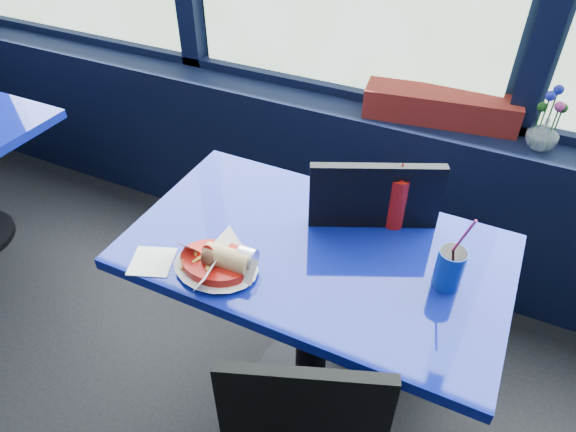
% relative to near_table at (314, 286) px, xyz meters
% --- Properties ---
extents(window_sill, '(5.00, 0.26, 0.80)m').
position_rel_near_table_xyz_m(window_sill, '(-0.30, 0.87, -0.17)').
color(window_sill, black).
rests_on(window_sill, ground).
extents(near_table, '(1.20, 0.70, 0.75)m').
position_rel_near_table_xyz_m(near_table, '(0.00, 0.00, 0.00)').
color(near_table, black).
rests_on(near_table, ground).
extents(chair_near_back, '(0.59, 0.59, 0.99)m').
position_rel_near_table_xyz_m(chair_near_back, '(0.18, 0.30, -0.00)').
color(chair_near_back, black).
rests_on(chair_near_back, ground).
extents(planter_box, '(0.64, 0.25, 0.12)m').
position_rel_near_table_xyz_m(planter_box, '(0.17, 0.90, 0.29)').
color(planter_box, maroon).
rests_on(planter_box, window_sill).
extents(flower_vase, '(0.14, 0.15, 0.25)m').
position_rel_near_table_xyz_m(flower_vase, '(0.58, 0.85, 0.31)').
color(flower_vase, silver).
rests_on(flower_vase, window_sill).
extents(food_basket, '(0.29, 0.29, 0.09)m').
position_rel_near_table_xyz_m(food_basket, '(-0.23, -0.22, 0.21)').
color(food_basket, '#AE120B').
rests_on(food_basket, near_table).
extents(ketchup_bottle, '(0.07, 0.07, 0.25)m').
position_rel_near_table_xyz_m(ketchup_bottle, '(0.19, 0.22, 0.29)').
color(ketchup_bottle, '#AE120B').
rests_on(ketchup_bottle, near_table).
extents(soda_cup, '(0.08, 0.08, 0.28)m').
position_rel_near_table_xyz_m(soda_cup, '(0.41, 0.02, 0.25)').
color(soda_cup, '#0E339B').
rests_on(soda_cup, near_table).
extents(napkin, '(0.16, 0.16, 0.00)m').
position_rel_near_table_xyz_m(napkin, '(-0.43, -0.28, 0.18)').
color(napkin, white).
rests_on(napkin, near_table).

